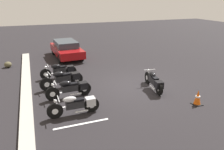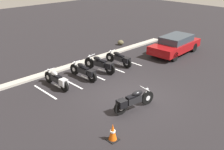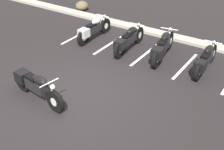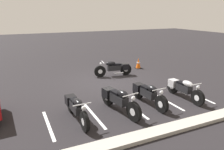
{
  "view_description": "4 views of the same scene",
  "coord_description": "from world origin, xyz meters",
  "px_view_note": "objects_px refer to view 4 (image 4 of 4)",
  "views": [
    {
      "loc": [
        -9.73,
        4.81,
        4.48
      ],
      "look_at": [
        0.04,
        1.14,
        0.74
      ],
      "focal_mm": 35.0,
      "sensor_mm": 36.0,
      "label": 1
    },
    {
      "loc": [
        -8.46,
        -7.41,
        6.02
      ],
      "look_at": [
        0.53,
        1.89,
        0.42
      ],
      "focal_mm": 42.0,
      "sensor_mm": 36.0,
      "label": 2
    },
    {
      "loc": [
        5.09,
        -5.78,
        5.22
      ],
      "look_at": [
        0.93,
        0.46,
        0.74
      ],
      "focal_mm": 50.0,
      "sensor_mm": 36.0,
      "label": 3
    },
    {
      "loc": [
        4.37,
        9.97,
        3.49
      ],
      "look_at": [
        -0.0,
        0.56,
        0.5
      ],
      "focal_mm": 35.0,
      "sensor_mm": 36.0,
      "label": 4
    }
  ],
  "objects_px": {
    "motorcycle_black_featured": "(115,68)",
    "parked_bike_2": "(118,99)",
    "parked_bike_3": "(76,107)",
    "traffic_cone": "(138,63)",
    "parked_bike_0": "(183,88)",
    "parked_bike_1": "(147,93)"
  },
  "relations": [
    {
      "from": "parked_bike_0",
      "to": "parked_bike_1",
      "type": "bearing_deg",
      "value": -93.39
    },
    {
      "from": "parked_bike_0",
      "to": "parked_bike_2",
      "type": "height_order",
      "value": "parked_bike_2"
    },
    {
      "from": "parked_bike_0",
      "to": "parked_bike_1",
      "type": "height_order",
      "value": "parked_bike_1"
    },
    {
      "from": "motorcycle_black_featured",
      "to": "traffic_cone",
      "type": "bearing_deg",
      "value": -147.6
    },
    {
      "from": "parked_bike_0",
      "to": "parked_bike_3",
      "type": "relative_size",
      "value": 0.99
    },
    {
      "from": "parked_bike_1",
      "to": "parked_bike_2",
      "type": "height_order",
      "value": "parked_bike_2"
    },
    {
      "from": "motorcycle_black_featured",
      "to": "parked_bike_3",
      "type": "distance_m",
      "value": 5.45
    },
    {
      "from": "parked_bike_1",
      "to": "traffic_cone",
      "type": "distance_m",
      "value": 5.73
    },
    {
      "from": "parked_bike_0",
      "to": "parked_bike_2",
      "type": "xyz_separation_m",
      "value": [
        3.04,
        0.01,
        0.04
      ]
    },
    {
      "from": "parked_bike_0",
      "to": "parked_bike_2",
      "type": "distance_m",
      "value": 3.04
    },
    {
      "from": "motorcycle_black_featured",
      "to": "parked_bike_2",
      "type": "bearing_deg",
      "value": 74.18
    },
    {
      "from": "motorcycle_black_featured",
      "to": "traffic_cone",
      "type": "distance_m",
      "value": 2.32
    },
    {
      "from": "motorcycle_black_featured",
      "to": "parked_bike_3",
      "type": "relative_size",
      "value": 1.03
    },
    {
      "from": "parked_bike_3",
      "to": "traffic_cone",
      "type": "relative_size",
      "value": 3.1
    },
    {
      "from": "parked_bike_2",
      "to": "parked_bike_3",
      "type": "relative_size",
      "value": 1.07
    },
    {
      "from": "parked_bike_1",
      "to": "parked_bike_3",
      "type": "xyz_separation_m",
      "value": [
        2.9,
        0.08,
        -0.01
      ]
    },
    {
      "from": "parked_bike_1",
      "to": "parked_bike_2",
      "type": "bearing_deg",
      "value": -87.85
    },
    {
      "from": "parked_bike_1",
      "to": "parked_bike_3",
      "type": "height_order",
      "value": "parked_bike_1"
    },
    {
      "from": "parked_bike_0",
      "to": "parked_bike_3",
      "type": "bearing_deg",
      "value": -90.13
    },
    {
      "from": "parked_bike_2",
      "to": "parked_bike_3",
      "type": "xyz_separation_m",
      "value": [
        1.56,
        -0.03,
        -0.04
      ]
    },
    {
      "from": "parked_bike_0",
      "to": "traffic_cone",
      "type": "xyz_separation_m",
      "value": [
        -1.0,
        -5.16,
        -0.12
      ]
    },
    {
      "from": "parked_bike_1",
      "to": "parked_bike_2",
      "type": "relative_size",
      "value": 0.95
    }
  ]
}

